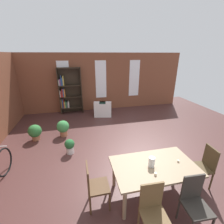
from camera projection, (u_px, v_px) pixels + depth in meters
ground_plane at (127, 159)px, 4.35m from camera, size 11.45×11.45×0.00m
back_wall_brick at (101, 82)px, 7.92m from camera, size 8.68×0.12×2.87m
window_pane_0 at (64, 81)px, 7.43m from camera, size 0.55×0.02×1.87m
window_pane_1 at (101, 80)px, 7.80m from camera, size 0.55×0.02×1.87m
window_pane_2 at (134, 78)px, 8.18m from camera, size 0.55×0.02×1.87m
dining_table at (154, 169)px, 3.07m from camera, size 1.65×0.98×0.73m
vase_on_table at (152, 162)px, 2.99m from camera, size 0.12×0.12×0.20m
tealight_candle_0 at (156, 174)px, 2.79m from camera, size 0.04×0.04×0.05m
tealight_candle_1 at (178, 161)px, 3.13m from camera, size 0.04×0.04×0.04m
dining_chair_near_left at (153, 211)px, 2.39m from camera, size 0.42×0.42×0.95m
dining_chair_head_right at (204, 165)px, 3.36m from camera, size 0.44×0.44×0.95m
dining_chair_near_right at (194, 201)px, 2.54m from camera, size 0.42×0.42×0.95m
dining_chair_head_left at (94, 185)px, 2.86m from camera, size 0.40×0.40×0.95m
bookshelf_tall at (68, 92)px, 7.47m from camera, size 1.09×0.32×2.22m
armchair_white at (103, 110)px, 7.44m from camera, size 0.96×0.96×0.75m
potted_plant_by_shelf at (63, 127)px, 5.51m from camera, size 0.43×0.43×0.58m
potted_plant_corner at (35, 132)px, 5.25m from camera, size 0.44×0.44×0.56m
potted_plant_window at (70, 146)px, 4.55m from camera, size 0.29×0.29×0.45m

